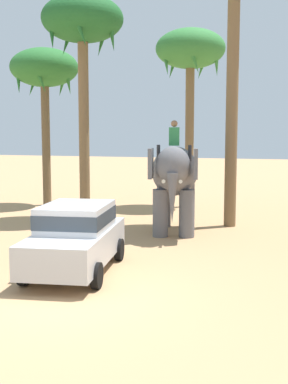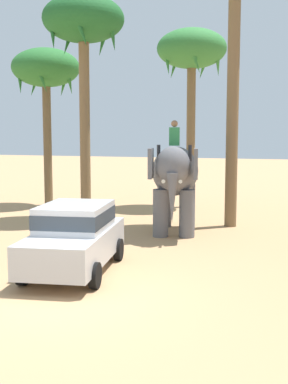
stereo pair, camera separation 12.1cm
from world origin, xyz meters
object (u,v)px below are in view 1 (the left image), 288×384
Objects in this scene: palm_tree_left_of_road at (190,54)px; palm_tree_far_back at (83,26)px; elephant_with_mahout at (175,176)px; palm_tree_behind_elephant at (44,72)px; car_sedan_foreground at (76,235)px.

palm_tree_far_back reaches higher than palm_tree_left_of_road.
palm_tree_behind_elephant reaches higher than elephant_with_mahout.
palm_tree_behind_elephant is at bearing -166.02° from palm_tree_left_of_road.
car_sedan_foreground is 5.71m from elephant_with_mahout.
elephant_with_mahout is 7.20m from palm_tree_far_back.
palm_tree_behind_elephant is at bearing 122.63° from car_sedan_foreground.
car_sedan_foreground is 13.32m from palm_tree_left_of_road.
palm_tree_behind_elephant is at bearing 138.68° from palm_tree_far_back.
palm_tree_far_back is at bearing -41.32° from palm_tree_behind_elephant.
palm_tree_left_of_road is 5.68m from palm_tree_far_back.
palm_tree_far_back is at bearing 158.35° from elephant_with_mahout.
palm_tree_left_of_road is (-0.96, 6.31, 5.08)m from elephant_with_mahout.
palm_tree_far_back is (-4.18, 1.66, 5.61)m from elephant_with_mahout.
elephant_with_mahout is 0.54× the size of palm_tree_behind_elephant.
palm_tree_behind_elephant reaches higher than car_sedan_foreground.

